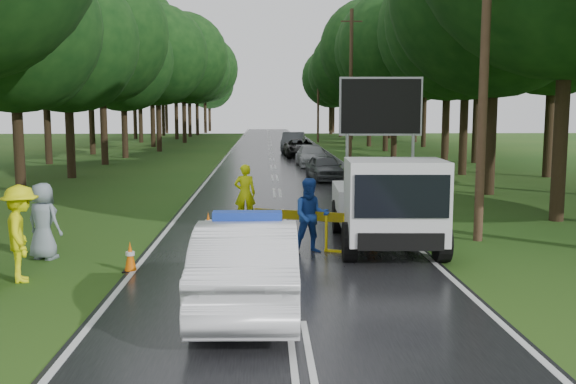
{
  "coord_description": "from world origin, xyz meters",
  "views": [
    {
      "loc": [
        -0.5,
        -14.69,
        3.49
      ],
      "look_at": [
        0.11,
        2.3,
        1.3
      ],
      "focal_mm": 40.0,
      "sensor_mm": 36.0,
      "label": 1
    }
  ],
  "objects_px": {
    "queue_car_fourth": "(293,142)",
    "civilian": "(311,216)",
    "queue_car_third": "(300,148)",
    "barrier": "(299,220)",
    "queue_car_first": "(325,168)",
    "queue_car_second": "(312,156)",
    "police_sedan": "(248,265)",
    "officer": "(245,193)",
    "work_truck": "(387,202)"
  },
  "relations": [
    {
      "from": "officer",
      "to": "queue_car_first",
      "type": "distance_m",
      "value": 12.32
    },
    {
      "from": "work_truck",
      "to": "queue_car_first",
      "type": "xyz_separation_m",
      "value": [
        -0.11,
        15.6,
        -0.53
      ]
    },
    {
      "from": "work_truck",
      "to": "queue_car_third",
      "type": "distance_m",
      "value": 30.9
    },
    {
      "from": "queue_car_fourth",
      "to": "civilian",
      "type": "bearing_deg",
      "value": -85.81
    },
    {
      "from": "work_truck",
      "to": "police_sedan",
      "type": "bearing_deg",
      "value": -121.9
    },
    {
      "from": "officer",
      "to": "queue_car_fourth",
      "type": "height_order",
      "value": "officer"
    },
    {
      "from": "civilian",
      "to": "barrier",
      "type": "bearing_deg",
      "value": 127.31
    },
    {
      "from": "queue_car_first",
      "to": "queue_car_second",
      "type": "distance_m",
      "value": 7.97
    },
    {
      "from": "barrier",
      "to": "queue_car_first",
      "type": "bearing_deg",
      "value": 104.21
    },
    {
      "from": "officer",
      "to": "queue_car_second",
      "type": "relative_size",
      "value": 0.42
    },
    {
      "from": "barrier",
      "to": "queue_car_third",
      "type": "xyz_separation_m",
      "value": [
        1.74,
        31.08,
        -0.08
      ]
    },
    {
      "from": "barrier",
      "to": "officer",
      "type": "xyz_separation_m",
      "value": [
        -1.47,
        4.0,
        0.16
      ]
    },
    {
      "from": "barrier",
      "to": "queue_car_first",
      "type": "relative_size",
      "value": 0.61
    },
    {
      "from": "police_sedan",
      "to": "officer",
      "type": "distance_m",
      "value": 8.76
    },
    {
      "from": "civilian",
      "to": "queue_car_fourth",
      "type": "height_order",
      "value": "civilian"
    },
    {
      "from": "civilian",
      "to": "officer",
      "type": "bearing_deg",
      "value": 108.95
    },
    {
      "from": "civilian",
      "to": "queue_car_second",
      "type": "height_order",
      "value": "civilian"
    },
    {
      "from": "queue_car_first",
      "to": "queue_car_second",
      "type": "bearing_deg",
      "value": 83.79
    },
    {
      "from": "queue_car_first",
      "to": "barrier",
      "type": "bearing_deg",
      "value": -104.29
    },
    {
      "from": "police_sedan",
      "to": "work_truck",
      "type": "height_order",
      "value": "work_truck"
    },
    {
      "from": "civilian",
      "to": "queue_car_third",
      "type": "bearing_deg",
      "value": 84.31
    },
    {
      "from": "work_truck",
      "to": "queue_car_second",
      "type": "xyz_separation_m",
      "value": [
        -0.17,
        23.57,
        -0.53
      ]
    },
    {
      "from": "barrier",
      "to": "civilian",
      "type": "xyz_separation_m",
      "value": [
        0.26,
        -0.31,
        0.17
      ]
    },
    {
      "from": "queue_car_fourth",
      "to": "officer",
      "type": "bearing_deg",
      "value": -89.05
    },
    {
      "from": "barrier",
      "to": "civilian",
      "type": "bearing_deg",
      "value": -27.9
    },
    {
      "from": "queue_car_first",
      "to": "work_truck",
      "type": "bearing_deg",
      "value": -96.31
    },
    {
      "from": "police_sedan",
      "to": "civilian",
      "type": "relative_size",
      "value": 2.63
    },
    {
      "from": "queue_car_second",
      "to": "queue_car_third",
      "type": "bearing_deg",
      "value": 89.44
    },
    {
      "from": "officer",
      "to": "queue_car_fourth",
      "type": "distance_m",
      "value": 33.21
    },
    {
      "from": "police_sedan",
      "to": "queue_car_third",
      "type": "distance_m",
      "value": 35.95
    },
    {
      "from": "civilian",
      "to": "queue_car_first",
      "type": "xyz_separation_m",
      "value": [
        1.84,
        16.1,
        -0.29
      ]
    },
    {
      "from": "queue_car_first",
      "to": "queue_car_second",
      "type": "relative_size",
      "value": 0.85
    },
    {
      "from": "officer",
      "to": "civilian",
      "type": "relative_size",
      "value": 0.99
    },
    {
      "from": "queue_car_first",
      "to": "officer",
      "type": "bearing_deg",
      "value": -113.58
    },
    {
      "from": "queue_car_first",
      "to": "queue_car_second",
      "type": "xyz_separation_m",
      "value": [
        -0.07,
        7.97,
        0.0
      ]
    },
    {
      "from": "queue_car_second",
      "to": "barrier",
      "type": "bearing_deg",
      "value": -97.73
    },
    {
      "from": "officer",
      "to": "queue_car_third",
      "type": "height_order",
      "value": "officer"
    },
    {
      "from": "barrier",
      "to": "queue_car_first",
      "type": "height_order",
      "value": "queue_car_first"
    },
    {
      "from": "civilian",
      "to": "queue_car_third",
      "type": "xyz_separation_m",
      "value": [
        1.48,
        31.39,
        -0.25
      ]
    },
    {
      "from": "work_truck",
      "to": "civilian",
      "type": "relative_size",
      "value": 2.98
    },
    {
      "from": "work_truck",
      "to": "queue_car_fourth",
      "type": "bearing_deg",
      "value": 93.5
    },
    {
      "from": "police_sedan",
      "to": "queue_car_second",
      "type": "bearing_deg",
      "value": -95.56
    },
    {
      "from": "barrier",
      "to": "queue_car_third",
      "type": "relative_size",
      "value": 0.46
    },
    {
      "from": "work_truck",
      "to": "queue_car_fourth",
      "type": "distance_m",
      "value": 36.9
    },
    {
      "from": "police_sedan",
      "to": "queue_car_fourth",
      "type": "xyz_separation_m",
      "value": [
        2.65,
        41.83,
        0.02
      ]
    },
    {
      "from": "barrier",
      "to": "queue_car_second",
      "type": "relative_size",
      "value": 0.52
    },
    {
      "from": "police_sedan",
      "to": "queue_car_fourth",
      "type": "relative_size",
      "value": 0.97
    },
    {
      "from": "queue_car_first",
      "to": "civilian",
      "type": "bearing_deg",
      "value": -103.22
    },
    {
      "from": "police_sedan",
      "to": "queue_car_first",
      "type": "bearing_deg",
      "value": -98.2
    },
    {
      "from": "queue_car_first",
      "to": "queue_car_fourth",
      "type": "bearing_deg",
      "value": 84.95
    }
  ]
}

